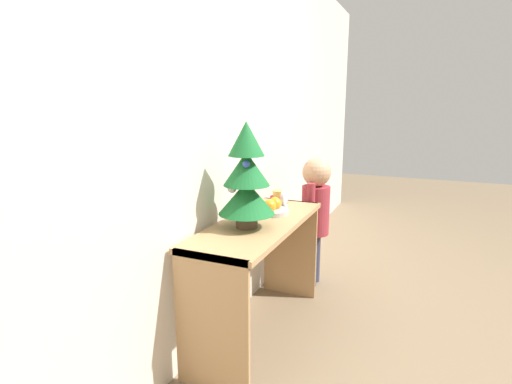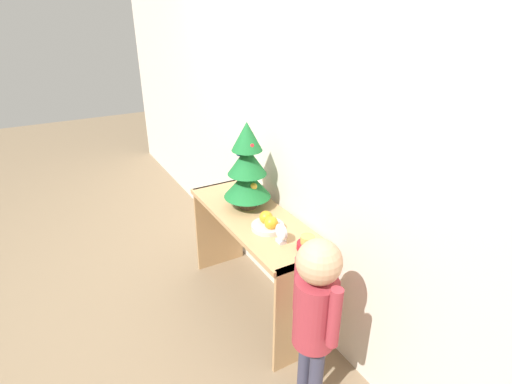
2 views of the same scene
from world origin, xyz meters
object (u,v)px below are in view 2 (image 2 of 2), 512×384
(desk_clock, at_px, (281,234))
(fruit_bowl, at_px, (268,223))
(mini_tree, at_px, (247,168))
(child_figure, at_px, (316,306))
(singing_bowl, at_px, (307,244))

(desk_clock, bearing_deg, fruit_bowl, 174.69)
(mini_tree, distance_m, desk_clock, 0.53)
(desk_clock, relative_size, child_figure, 0.12)
(desk_clock, bearing_deg, singing_bowl, 34.31)
(fruit_bowl, xyz_separation_m, desk_clock, (0.17, -0.02, 0.02))
(singing_bowl, height_order, child_figure, child_figure)
(mini_tree, xyz_separation_m, child_figure, (0.93, -0.14, -0.35))
(fruit_bowl, bearing_deg, desk_clock, -5.31)
(desk_clock, bearing_deg, child_figure, -11.44)
(singing_bowl, bearing_deg, mini_tree, -176.08)
(fruit_bowl, distance_m, desk_clock, 0.17)
(mini_tree, relative_size, child_figure, 0.58)
(fruit_bowl, xyz_separation_m, singing_bowl, (0.30, 0.07, -0.00))
(fruit_bowl, distance_m, singing_bowl, 0.30)
(singing_bowl, relative_size, desk_clock, 0.99)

